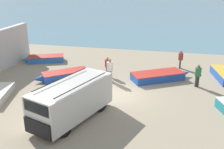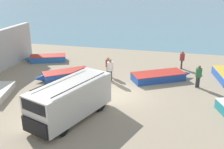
# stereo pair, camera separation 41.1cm
# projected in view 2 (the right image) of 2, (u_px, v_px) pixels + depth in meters

# --- Properties ---
(ground_plane) EXTENTS (200.00, 200.00, 0.00)m
(ground_plane) POSITION_uv_depth(u_px,v_px,m) (119.00, 93.00, 18.38)
(ground_plane) COLOR gray
(sea_water) EXTENTS (120.00, 80.00, 0.01)m
(sea_water) POSITION_uv_depth(u_px,v_px,m) (163.00, 10.00, 65.73)
(sea_water) COLOR slate
(sea_water) RESTS_ON ground_plane
(parked_van) EXTENTS (3.62, 5.68, 2.32)m
(parked_van) POSITION_uv_depth(u_px,v_px,m) (71.00, 99.00, 14.76)
(parked_van) COLOR beige
(parked_van) RESTS_ON ground_plane
(fishing_rowboat_2) EXTENTS (4.85, 3.46, 0.62)m
(fishing_rowboat_2) POSITION_uv_depth(u_px,v_px,m) (160.00, 76.00, 20.71)
(fishing_rowboat_2) COLOR #234CA3
(fishing_rowboat_2) RESTS_ON ground_plane
(fishing_rowboat_3) EXTENTS (4.08, 3.51, 0.59)m
(fishing_rowboat_3) POSITION_uv_depth(u_px,v_px,m) (64.00, 75.00, 21.12)
(fishing_rowboat_3) COLOR #234CA3
(fishing_rowboat_3) RESTS_ON ground_plane
(fishing_rowboat_5) EXTENTS (4.12, 2.57, 0.58)m
(fishing_rowboat_5) POSITION_uv_depth(u_px,v_px,m) (46.00, 58.00, 25.41)
(fishing_rowboat_5) COLOR #2D66AD
(fishing_rowboat_5) RESTS_ON ground_plane
(fisherman_0) EXTENTS (0.45, 0.45, 1.71)m
(fisherman_0) POSITION_uv_depth(u_px,v_px,m) (199.00, 74.00, 19.07)
(fisherman_0) COLOR #38383D
(fisherman_0) RESTS_ON ground_plane
(fisherman_1) EXTENTS (0.42, 0.42, 1.61)m
(fisherman_1) POSITION_uv_depth(u_px,v_px,m) (182.00, 58.00, 23.07)
(fisherman_1) COLOR #38383D
(fisherman_1) RESTS_ON ground_plane
(fisherman_2) EXTENTS (0.47, 0.47, 1.79)m
(fisherman_2) POSITION_uv_depth(u_px,v_px,m) (110.00, 68.00, 20.25)
(fisherman_2) COLOR #38383D
(fisherman_2) RESTS_ON ground_plane
(fisherman_3) EXTENTS (0.42, 0.42, 1.62)m
(fisherman_3) POSITION_uv_depth(u_px,v_px,m) (108.00, 65.00, 21.37)
(fisherman_3) COLOR #38383D
(fisherman_3) RESTS_ON ground_plane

